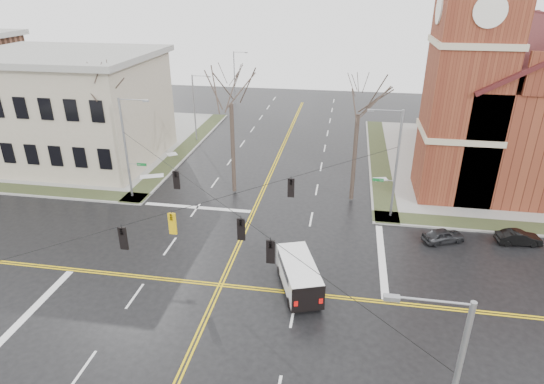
% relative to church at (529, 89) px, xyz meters
% --- Properties ---
extents(ground, '(120.00, 120.00, 0.00)m').
position_rel_church_xyz_m(ground, '(-24.76, -24.78, -8.43)').
color(ground, black).
rests_on(ground, ground).
extents(sidewalks, '(80.00, 80.00, 0.17)m').
position_rel_church_xyz_m(sidewalks, '(-24.76, -24.78, -8.36)').
color(sidewalks, gray).
rests_on(sidewalks, ground).
extents(road_markings, '(100.00, 100.00, 0.01)m').
position_rel_church_xyz_m(road_markings, '(-24.76, -24.78, -8.43)').
color(road_markings, gold).
rests_on(road_markings, ground).
extents(church, '(24.28, 27.48, 27.50)m').
position_rel_church_xyz_m(church, '(0.00, 0.00, 0.00)').
color(church, maroon).
rests_on(church, ground).
extents(civic_building_a, '(18.00, 14.00, 11.00)m').
position_rel_church_xyz_m(civic_building_a, '(-46.76, -4.78, -2.93)').
color(civic_building_a, tan).
rests_on(civic_building_a, ground).
extents(signal_pole_ne, '(2.75, 0.22, 9.00)m').
position_rel_church_xyz_m(signal_pole_ne, '(-13.44, -13.28, -3.48)').
color(signal_pole_ne, gray).
rests_on(signal_pole_ne, ground).
extents(signal_pole_nw, '(2.75, 0.22, 9.00)m').
position_rel_church_xyz_m(signal_pole_nw, '(-36.09, -13.28, -3.48)').
color(signal_pole_nw, gray).
rests_on(signal_pole_nw, ground).
extents(span_wires, '(23.02, 23.02, 0.03)m').
position_rel_church_xyz_m(span_wires, '(-24.76, -24.78, -2.23)').
color(span_wires, black).
rests_on(span_wires, ground).
extents(traffic_signals, '(8.21, 8.26, 1.30)m').
position_rel_church_xyz_m(traffic_signals, '(-24.76, -25.45, -2.98)').
color(traffic_signals, black).
rests_on(traffic_signals, ground).
extents(streetlight_north_a, '(2.30, 0.20, 8.00)m').
position_rel_church_xyz_m(streetlight_north_a, '(-35.42, 3.22, -3.97)').
color(streetlight_north_a, gray).
rests_on(streetlight_north_a, ground).
extents(streetlight_north_b, '(2.30, 0.20, 8.00)m').
position_rel_church_xyz_m(streetlight_north_b, '(-35.42, 23.22, -3.97)').
color(streetlight_north_b, gray).
rests_on(streetlight_north_b, ground).
extents(cargo_van, '(3.59, 5.50, 1.96)m').
position_rel_church_xyz_m(cargo_van, '(-19.80, -24.16, -7.27)').
color(cargo_van, white).
rests_on(cargo_van, ground).
extents(parked_car_a, '(3.42, 2.43, 1.08)m').
position_rel_church_xyz_m(parked_car_a, '(-9.63, -16.74, -7.89)').
color(parked_car_a, black).
rests_on(parked_car_a, ground).
extents(parked_car_b, '(3.34, 1.49, 1.07)m').
position_rel_church_xyz_m(parked_car_b, '(-4.12, -16.10, -7.90)').
color(parked_car_b, black).
rests_on(parked_car_b, ground).
extents(tree_nw_far, '(4.00, 4.00, 12.31)m').
position_rel_church_xyz_m(tree_nw_far, '(-38.88, -11.01, 0.47)').
color(tree_nw_far, '#31261F').
rests_on(tree_nw_far, ground).
extents(tree_nw_near, '(4.00, 4.00, 12.36)m').
position_rel_church_xyz_m(tree_nw_near, '(-27.33, -10.64, 0.50)').
color(tree_nw_near, '#31261F').
rests_on(tree_nw_near, ground).
extents(tree_ne, '(4.00, 4.00, 11.64)m').
position_rel_church_xyz_m(tree_ne, '(-16.54, -10.55, -0.01)').
color(tree_ne, '#31261F').
rests_on(tree_ne, ground).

